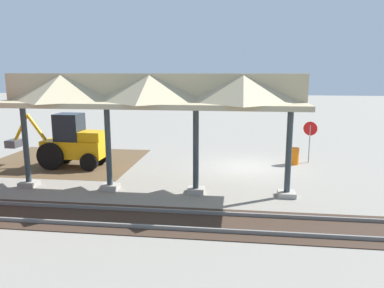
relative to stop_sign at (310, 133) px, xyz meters
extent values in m
plane|color=gray|center=(3.44, 1.46, -1.64)|extent=(120.00, 120.00, 0.00)
cube|color=brown|center=(13.51, 1.38, -1.64)|extent=(8.13, 7.00, 0.01)
cube|color=#9E998E|center=(1.89, 5.97, -1.54)|extent=(0.70, 0.70, 0.20)
cylinder|color=#2D383D|center=(1.89, 5.97, 0.16)|extent=(0.24, 0.24, 3.60)
cube|color=#9E998E|center=(5.59, 5.97, -1.54)|extent=(0.70, 0.70, 0.20)
cylinder|color=#2D383D|center=(5.59, 5.97, 0.16)|extent=(0.24, 0.24, 3.60)
cube|color=#9E998E|center=(9.30, 5.97, -1.54)|extent=(0.70, 0.70, 0.20)
cylinder|color=#2D383D|center=(9.30, 5.97, 0.16)|extent=(0.24, 0.24, 3.60)
cube|color=#9E998E|center=(13.01, 5.97, -1.54)|extent=(0.70, 0.70, 0.20)
cylinder|color=#2D383D|center=(13.01, 5.97, 0.16)|extent=(0.24, 0.24, 3.60)
cube|color=tan|center=(7.45, 5.97, 2.06)|extent=(12.32, 3.20, 0.20)
cube|color=tan|center=(7.45, 5.97, 2.71)|extent=(12.32, 0.20, 1.10)
pyramid|color=tan|center=(3.74, 5.97, 2.71)|extent=(3.34, 3.20, 1.10)
pyramid|color=tan|center=(7.45, 5.97, 2.71)|extent=(3.34, 3.20, 1.10)
pyramid|color=tan|center=(11.15, 5.97, 2.71)|extent=(3.34, 3.20, 1.10)
cube|color=slate|center=(3.44, 8.37, -1.57)|extent=(60.00, 0.08, 0.15)
cube|color=slate|center=(3.44, 9.80, -1.57)|extent=(60.00, 0.08, 0.15)
cube|color=#38281E|center=(3.44, 9.08, -1.63)|extent=(60.00, 2.58, 0.03)
cylinder|color=gray|center=(0.00, 0.00, -0.60)|extent=(0.06, 0.06, 2.09)
cylinder|color=red|center=(0.00, 0.00, 0.26)|extent=(0.69, 0.36, 0.76)
cube|color=orange|center=(12.44, 2.48, -0.67)|extent=(3.23, 1.37, 0.90)
cube|color=#1E262D|center=(12.64, 2.48, 0.48)|extent=(1.33, 1.20, 1.40)
cube|color=orange|center=(11.42, 2.51, 0.03)|extent=(1.18, 1.12, 0.50)
cylinder|color=black|center=(13.39, 1.75, -0.94)|extent=(1.41, 0.33, 1.40)
cylinder|color=black|center=(13.42, 3.18, -0.94)|extent=(1.41, 0.33, 1.40)
cylinder|color=black|center=(11.34, 1.86, -1.19)|extent=(0.91, 0.32, 0.90)
cylinder|color=black|center=(11.37, 3.16, -1.19)|extent=(0.91, 0.32, 0.90)
cylinder|color=orange|center=(14.50, 2.44, 0.43)|extent=(1.07, 0.20, 1.41)
cylinder|color=orange|center=(15.41, 2.42, 0.30)|extent=(1.05, 0.18, 1.65)
cube|color=#47474C|center=(15.87, 2.41, -0.49)|extent=(0.62, 0.81, 0.40)
cone|color=brown|center=(14.57, 0.28, -1.64)|extent=(4.49, 4.49, 2.14)
cylinder|color=orange|center=(0.88, 0.47, -1.19)|extent=(0.56, 0.56, 0.90)
camera|label=1|loc=(3.88, 20.79, 3.37)|focal=35.00mm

